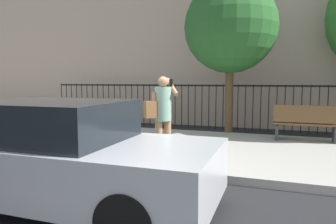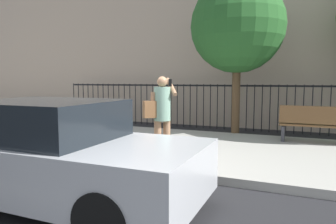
% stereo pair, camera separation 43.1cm
% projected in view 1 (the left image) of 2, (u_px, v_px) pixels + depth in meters
% --- Properties ---
extents(ground_plane, '(60.00, 60.00, 0.00)m').
position_uv_depth(ground_plane, '(121.00, 173.00, 5.87)').
color(ground_plane, black).
extents(sidewalk, '(28.00, 4.40, 0.15)m').
position_uv_depth(sidewalk, '(163.00, 146.00, 7.92)').
color(sidewalk, '#9E9B93').
rests_on(sidewalk, ground).
extents(iron_fence, '(12.03, 0.04, 1.60)m').
position_uv_depth(iron_fence, '(198.00, 100.00, 11.29)').
color(iron_fence, black).
rests_on(iron_fence, ground).
extents(parked_hatchback, '(4.22, 1.90, 1.45)m').
position_uv_depth(parked_hatchback, '(61.00, 155.00, 4.30)').
color(parked_hatchback, '#ADAFB5').
rests_on(parked_hatchback, ground).
extents(pedestrian_on_phone, '(0.68, 0.68, 1.66)m').
position_uv_depth(pedestrian_on_phone, '(162.00, 111.00, 6.39)').
color(pedestrian_on_phone, '#936B4C').
rests_on(pedestrian_on_phone, sidewalk).
extents(street_bench, '(1.60, 0.45, 0.95)m').
position_uv_depth(street_bench, '(306.00, 122.00, 8.07)').
color(street_bench, brown).
rests_on(street_bench, sidewalk).
extents(street_tree_near, '(2.76, 2.76, 4.70)m').
position_uv_depth(street_tree_near, '(230.00, 27.00, 9.28)').
color(street_tree_near, '#4C3823').
rests_on(street_tree_near, ground).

